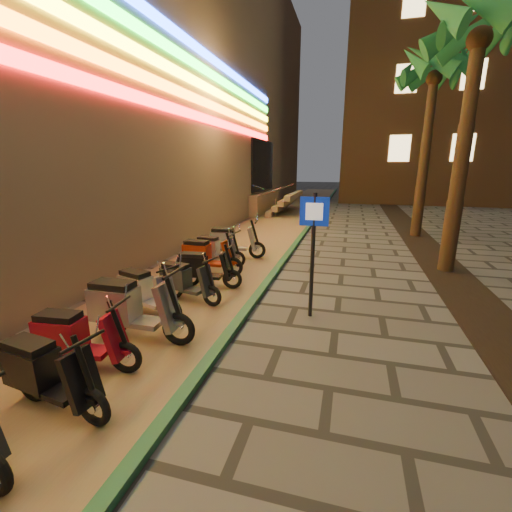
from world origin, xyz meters
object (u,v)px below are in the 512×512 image
(scooter_11, at_px, (231,241))
(scooter_6, at_px, (144,291))
(scooter_3, at_px, (46,373))
(scooter_8, at_px, (202,268))
(scooter_9, at_px, (206,255))
(scooter_7, at_px, (184,281))
(scooter_5, at_px, (130,308))
(scooter_10, at_px, (215,249))
(pedestrian_sign, at_px, (313,239))
(scooter_4, at_px, (76,338))

(scooter_11, bearing_deg, scooter_6, -101.15)
(scooter_3, xyz_separation_m, scooter_8, (0.02, 4.40, -0.00))
(scooter_3, height_order, scooter_9, scooter_9)
(scooter_3, distance_m, scooter_7, 3.51)
(scooter_3, xyz_separation_m, scooter_9, (-0.33, 5.39, 0.04))
(scooter_5, height_order, scooter_8, scooter_5)
(scooter_10, bearing_deg, scooter_11, 81.65)
(scooter_7, bearing_deg, scooter_11, 105.26)
(scooter_7, relative_size, scooter_10, 0.98)
(pedestrian_sign, bearing_deg, scooter_5, -150.03)
(scooter_4, height_order, scooter_9, scooter_9)
(scooter_6, bearing_deg, scooter_4, -68.51)
(scooter_3, relative_size, scooter_8, 1.00)
(scooter_3, relative_size, scooter_10, 1.02)
(scooter_10, distance_m, scooter_11, 0.88)
(scooter_9, bearing_deg, scooter_3, -85.75)
(pedestrian_sign, xyz_separation_m, scooter_9, (-3.02, 1.95, -1.02))
(scooter_5, distance_m, scooter_6, 1.00)
(scooter_7, distance_m, scooter_9, 1.91)
(scooter_6, bearing_deg, scooter_3, -63.66)
(scooter_11, bearing_deg, scooter_4, -99.16)
(scooter_10, bearing_deg, pedestrian_sign, -38.19)
(scooter_6, relative_size, scooter_11, 0.89)
(scooter_8, bearing_deg, scooter_7, -95.91)
(scooter_9, bearing_deg, scooter_6, -91.21)
(scooter_11, bearing_deg, scooter_5, -97.08)
(pedestrian_sign, bearing_deg, scooter_4, -139.87)
(pedestrian_sign, relative_size, scooter_5, 1.30)
(scooter_6, height_order, scooter_7, scooter_6)
(scooter_4, height_order, scooter_8, scooter_4)
(scooter_6, height_order, scooter_9, scooter_9)
(scooter_3, height_order, scooter_11, scooter_11)
(pedestrian_sign, distance_m, scooter_11, 4.80)
(pedestrian_sign, xyz_separation_m, scooter_10, (-3.10, 2.83, -1.07))
(scooter_10, bearing_deg, scooter_6, -85.95)
(scooter_11, bearing_deg, scooter_8, -93.50)
(scooter_6, xyz_separation_m, scooter_8, (0.44, 1.73, -0.01))
(scooter_6, relative_size, scooter_8, 1.01)
(pedestrian_sign, distance_m, scooter_4, 4.12)
(scooter_3, xyz_separation_m, scooter_7, (0.00, 3.51, -0.02))
(scooter_5, height_order, scooter_7, scooter_5)
(scooter_3, distance_m, scooter_4, 0.84)
(scooter_3, relative_size, scooter_9, 0.93)
(scooter_4, relative_size, scooter_11, 0.89)
(scooter_7, distance_m, scooter_8, 0.89)
(scooter_3, bearing_deg, scooter_11, 99.84)
(scooter_11, bearing_deg, scooter_3, -96.80)
(scooter_3, bearing_deg, scooter_5, 100.72)
(pedestrian_sign, xyz_separation_m, scooter_3, (-2.69, -3.43, -1.06))
(scooter_6, distance_m, scooter_9, 2.72)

